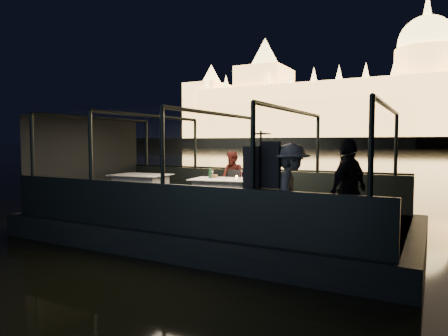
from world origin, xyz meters
The scene contains 29 objects.
river_water centered at (0.00, 80.00, 0.00)m, with size 500.00×500.00×0.00m, color black.
boat_hull centered at (0.00, 0.00, 0.00)m, with size 8.60×4.40×1.00m, color black.
boat_deck centered at (0.00, 0.00, 0.48)m, with size 8.00×4.00×0.04m, color black.
gunwale_port centered at (0.00, 2.00, 0.95)m, with size 8.00×0.08×0.90m, color black.
gunwale_starboard centered at (0.00, -2.00, 0.95)m, with size 8.00×0.08×0.90m, color black.
cabin_glass_port centered at (0.00, 2.00, 2.10)m, with size 8.00×0.02×1.40m, color #99B2B2, non-canonical shape.
cabin_glass_starboard centered at (0.00, -2.00, 2.10)m, with size 8.00×0.02×1.40m, color #99B2B2, non-canonical shape.
cabin_roof_glass centered at (0.00, 0.00, 2.80)m, with size 8.00×4.00×0.02m, color #99B2B2, non-canonical shape.
end_wall_fore centered at (-4.00, 0.00, 1.65)m, with size 0.02×4.00×2.30m, color black, non-canonical shape.
end_wall_aft centered at (4.00, 0.00, 1.65)m, with size 0.02×4.00×2.30m, color black, non-canonical shape.
canopy_ribs centered at (0.00, 0.00, 1.65)m, with size 8.00×4.00×2.30m, color black, non-canonical shape.
embankment centered at (0.00, 210.00, 1.00)m, with size 400.00×140.00×6.00m, color #423D33.
parliament_building centered at (0.00, 175.00, 29.00)m, with size 220.00×32.00×60.00m, color #F2D18C, non-canonical shape.
dining_table_central centered at (-0.20, 0.66, 0.89)m, with size 1.45×1.05×0.77m, color silver.
dining_table_aft centered at (-2.63, 0.55, 0.89)m, with size 1.49×1.08×0.79m, color white.
chair_port_left centered at (-0.28, 1.32, 0.95)m, with size 0.43×0.43×0.92m, color black.
chair_port_right centered at (0.18, 1.30, 0.95)m, with size 0.40×0.40×0.86m, color black.
coat_stand centered at (1.83, -1.75, 1.40)m, with size 0.51×0.41×1.85m, color black, non-canonical shape.
person_woman_coral centered at (0.26, 1.55, 1.25)m, with size 0.52×0.34×1.44m, color #D1594C.
person_man_maroon centered at (-0.37, 1.58, 1.25)m, with size 0.68×0.53×1.42m, color #451713.
passenger_stripe centered at (2.29, -1.53, 1.35)m, with size 1.07×0.60×1.65m, color white.
passenger_dark centered at (3.16, -1.25, 1.35)m, with size 1.01×0.43×1.72m, color black.
wine_bottle centered at (-0.53, 0.66, 1.42)m, with size 0.06×0.06×0.30m, color #153B21.
bread_basket centered at (-0.53, 0.87, 1.31)m, with size 0.18×0.18×0.07m, color brown.
amber_candle centered at (0.17, 0.73, 1.31)m, with size 0.05×0.05×0.08m, color #FF9A3F.
plate_near centered at (0.26, 0.64, 1.27)m, with size 0.25×0.25×0.02m, color silver.
plate_far centered at (-0.34, 0.94, 1.27)m, with size 0.22×0.22×0.01m, color white.
wine_glass_white centered at (-0.43, 0.61, 1.36)m, with size 0.07×0.07×0.21m, color silver, non-canonical shape.
wine_glass_red centered at (0.19, 0.98, 1.36)m, with size 0.06×0.06×0.19m, color white, non-canonical shape.
Camera 1 is at (4.39, -7.89, 2.16)m, focal length 32.00 mm.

